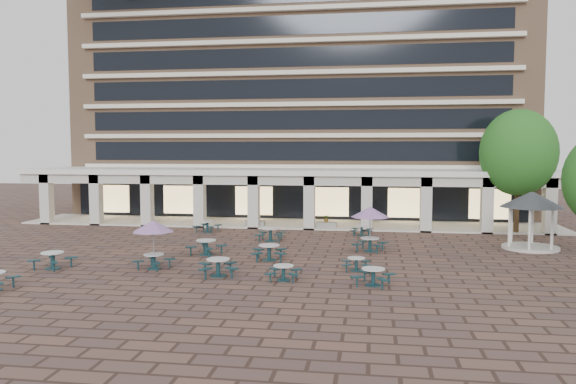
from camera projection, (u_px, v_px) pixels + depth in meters
The scene contains 19 objects.
ground at pixel (244, 262), 29.88m from camera, with size 120.00×120.00×0.00m, color brown.
apartment_building at pixel (303, 80), 54.00m from camera, with size 40.00×15.50×25.20m.
retail_arcade at pixel (286, 187), 44.23m from camera, with size 42.00×6.60×4.40m.
picnic_table_1 at pixel (218, 266), 26.47m from camera, with size 2.21×2.21×0.83m.
picnic_table_2 at pixel (283, 271), 25.61m from camera, with size 1.58×1.58×0.70m.
picnic_table_3 at pixel (356, 263), 27.64m from camera, with size 1.53×1.53×0.66m.
picnic_table_5 at pixel (53, 259), 28.11m from camera, with size 2.10×2.10×0.84m.
picnic_table_6 at pixel (153, 228), 27.94m from camera, with size 2.10×2.10×2.42m.
picnic_table_7 at pixel (373, 275), 24.64m from camera, with size 2.02×2.02×0.77m.
picnic_table_8 at pixel (206, 246), 31.80m from camera, with size 2.27×2.27×0.85m.
picnic_table_9 at pixel (270, 233), 36.48m from camera, with size 1.93×1.93×0.85m.
picnic_table_10 at pixel (269, 251), 30.19m from camera, with size 2.08×2.08×0.85m.
picnic_table_11 at pixel (370, 214), 32.65m from camera, with size 2.26×2.26×2.61m.
picnic_table_12 at pixel (207, 226), 40.45m from camera, with size 1.96×1.96×0.79m.
picnic_table_13 at pixel (362, 230), 38.81m from camera, with size 1.62×1.62×0.69m.
gazebo at pixel (532, 206), 33.49m from camera, with size 3.69×3.69×3.43m.
tree_east_c at pixel (518, 153), 39.18m from camera, with size 5.26×5.26×8.77m.
planter_left at pixel (255, 220), 42.87m from camera, with size 1.50×0.88×1.34m.
planter_right at pixel (326, 223), 42.06m from camera, with size 1.50×0.60×1.15m.
Camera 1 is at (6.72, -28.82, 6.02)m, focal length 35.00 mm.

